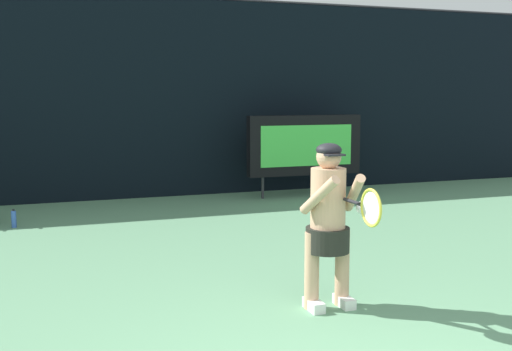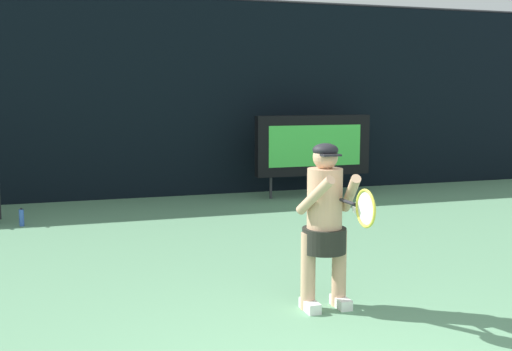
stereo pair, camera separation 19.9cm
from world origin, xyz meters
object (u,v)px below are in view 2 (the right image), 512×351
object	(u,v)px
scoreboard	(313,145)
tennis_player	(325,220)
tennis_racket	(364,208)
water_bottle	(22,218)

from	to	relation	value
scoreboard	tennis_player	world-z (taller)	scoreboard
scoreboard	tennis_racket	distance (m)	6.67
scoreboard	tennis_racket	world-z (taller)	scoreboard
scoreboard	water_bottle	distance (m)	5.23
water_bottle	tennis_player	bearing A→B (deg)	-59.46
tennis_player	tennis_racket	bearing A→B (deg)	-81.69
water_bottle	tennis_racket	world-z (taller)	tennis_racket
tennis_player	tennis_racket	distance (m)	0.60
scoreboard	tennis_racket	xyz separation A→B (m)	(-2.26, -6.27, 0.05)
water_bottle	scoreboard	bearing A→B (deg)	12.78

